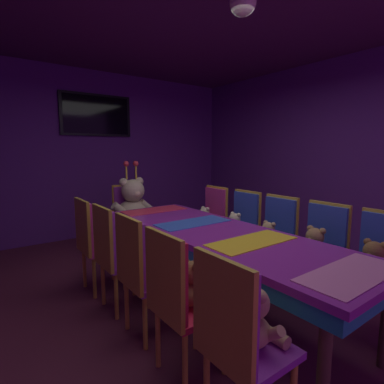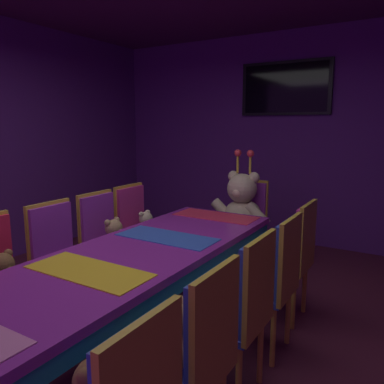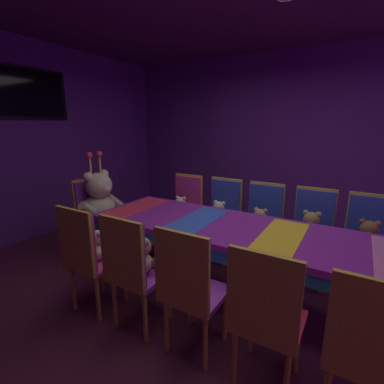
{
  "view_description": "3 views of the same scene",
  "coord_description": "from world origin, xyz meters",
  "px_view_note": "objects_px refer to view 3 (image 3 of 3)",
  "views": [
    {
      "loc": [
        -1.8,
        -2.02,
        1.47
      ],
      "look_at": [
        -0.12,
        0.25,
        1.08
      ],
      "focal_mm": 28.41,
      "sensor_mm": 36.0,
      "label": 1
    },
    {
      "loc": [
        1.61,
        -1.89,
        1.58
      ],
      "look_at": [
        0.11,
        0.58,
        1.07
      ],
      "focal_mm": 35.69,
      "sensor_mm": 36.0,
      "label": 2
    },
    {
      "loc": [
        -2.23,
        -0.86,
        1.64
      ],
      "look_at": [
        -0.12,
        0.4,
        1.04
      ],
      "focal_mm": 25.96,
      "sensor_mm": 36.0,
      "label": 3
    }
  ],
  "objects_px": {
    "chair_right_0": "(368,234)",
    "chair_right_1": "(312,225)",
    "king_teddy_bear": "(101,200)",
    "teddy_right_3": "(218,214)",
    "chair_right_3": "(223,210)",
    "teddy_right_4": "(180,208)",
    "chair_left_1": "(265,310)",
    "teddy_left_1": "(272,298)",
    "chair_left_2": "(188,282)",
    "teddy_right_0": "(368,239)",
    "chair_left_3": "(130,264)",
    "chair_left_4": "(85,251)",
    "teddy_right_2": "(260,222)",
    "chair_right_2": "(264,217)",
    "teddy_left_4": "(98,246)",
    "teddy_right_1": "(310,229)",
    "teddy_left_3": "(143,257)",
    "chair_left_0": "(372,346)",
    "banquet_table": "(237,235)",
    "teddy_left_0": "(371,327)",
    "chair_right_4": "(186,204)",
    "wall_tv": "(25,93)",
    "throne_chair": "(92,209)"
  },
  "relations": [
    {
      "from": "teddy_right_2",
      "to": "chair_right_3",
      "type": "xyz_separation_m",
      "value": [
        0.16,
        0.52,
        0.02
      ]
    },
    {
      "from": "teddy_left_3",
      "to": "king_teddy_bear",
      "type": "height_order",
      "value": "king_teddy_bear"
    },
    {
      "from": "chair_right_0",
      "to": "chair_left_2",
      "type": "bearing_deg",
      "value": -32.98
    },
    {
      "from": "chair_left_0",
      "to": "teddy_left_3",
      "type": "bearing_deg",
      "value": 84.59
    },
    {
      "from": "king_teddy_bear",
      "to": "teddy_right_3",
      "type": "bearing_deg",
      "value": 28.67
    },
    {
      "from": "teddy_right_1",
      "to": "wall_tv",
      "type": "relative_size",
      "value": 0.29
    },
    {
      "from": "chair_right_3",
      "to": "chair_right_0",
      "type": "bearing_deg",
      "value": 89.8
    },
    {
      "from": "chair_left_1",
      "to": "teddy_left_1",
      "type": "relative_size",
      "value": 3.0
    },
    {
      "from": "chair_left_1",
      "to": "chair_right_4",
      "type": "bearing_deg",
      "value": 43.84
    },
    {
      "from": "chair_left_2",
      "to": "teddy_right_4",
      "type": "distance_m",
      "value": 1.79
    },
    {
      "from": "teddy_left_0",
      "to": "chair_left_4",
      "type": "xyz_separation_m",
      "value": [
        -0.17,
        2.06,
        -0.0
      ]
    },
    {
      "from": "chair_left_4",
      "to": "chair_right_3",
      "type": "distance_m",
      "value": 1.75
    },
    {
      "from": "chair_left_0",
      "to": "teddy_left_3",
      "type": "relative_size",
      "value": 2.99
    },
    {
      "from": "chair_right_2",
      "to": "teddy_right_2",
      "type": "height_order",
      "value": "chair_right_2"
    },
    {
      "from": "banquet_table",
      "to": "teddy_right_1",
      "type": "xyz_separation_m",
      "value": [
        0.68,
        -0.53,
        -0.06
      ]
    },
    {
      "from": "chair_left_3",
      "to": "chair_left_4",
      "type": "distance_m",
      "value": 0.49
    },
    {
      "from": "teddy_right_2",
      "to": "chair_right_4",
      "type": "height_order",
      "value": "chair_right_4"
    },
    {
      "from": "teddy_left_1",
      "to": "teddy_right_4",
      "type": "bearing_deg",
      "value": 49.41
    },
    {
      "from": "teddy_right_1",
      "to": "teddy_right_2",
      "type": "distance_m",
      "value": 0.53
    },
    {
      "from": "chair_left_2",
      "to": "chair_right_0",
      "type": "relative_size",
      "value": 1.0
    },
    {
      "from": "teddy_right_0",
      "to": "chair_left_2",
      "type": "bearing_deg",
      "value": -35.49
    },
    {
      "from": "chair_right_2",
      "to": "wall_tv",
      "type": "relative_size",
      "value": 0.83
    },
    {
      "from": "chair_right_0",
      "to": "chair_right_1",
      "type": "height_order",
      "value": "same"
    },
    {
      "from": "chair_left_3",
      "to": "teddy_right_4",
      "type": "bearing_deg",
      "value": 19.14
    },
    {
      "from": "teddy_right_0",
      "to": "chair_right_4",
      "type": "relative_size",
      "value": 0.35
    },
    {
      "from": "teddy_right_1",
      "to": "teddy_right_4",
      "type": "bearing_deg",
      "value": -89.46
    },
    {
      "from": "chair_right_2",
      "to": "teddy_right_4",
      "type": "bearing_deg",
      "value": -81.61
    },
    {
      "from": "teddy_right_0",
      "to": "teddy_right_2",
      "type": "xyz_separation_m",
      "value": [
        -0.0,
        1.03,
        -0.02
      ]
    },
    {
      "from": "chair_right_0",
      "to": "teddy_right_0",
      "type": "bearing_deg",
      "value": 0.0
    },
    {
      "from": "chair_right_3",
      "to": "teddy_right_4",
      "type": "distance_m",
      "value": 0.57
    },
    {
      "from": "chair_left_3",
      "to": "chair_right_0",
      "type": "distance_m",
      "value": 2.27
    },
    {
      "from": "teddy_left_0",
      "to": "wall_tv",
      "type": "bearing_deg",
      "value": 80.82
    },
    {
      "from": "chair_right_3",
      "to": "teddy_right_4",
      "type": "xyz_separation_m",
      "value": [
        -0.17,
        0.54,
        -0.02
      ]
    },
    {
      "from": "chair_left_2",
      "to": "chair_right_0",
      "type": "xyz_separation_m",
      "value": [
        1.63,
        -1.06,
        0.0
      ]
    },
    {
      "from": "teddy_left_4",
      "to": "chair_right_2",
      "type": "bearing_deg",
      "value": -34.26
    },
    {
      "from": "chair_left_2",
      "to": "teddy_right_4",
      "type": "relative_size",
      "value": 3.43
    },
    {
      "from": "banquet_table",
      "to": "chair_left_3",
      "type": "xyz_separation_m",
      "value": [
        -0.81,
        0.54,
        -0.06
      ]
    },
    {
      "from": "chair_left_0",
      "to": "king_teddy_bear",
      "type": "height_order",
      "value": "king_teddy_bear"
    },
    {
      "from": "teddy_left_4",
      "to": "chair_right_1",
      "type": "relative_size",
      "value": 0.3
    },
    {
      "from": "teddy_right_0",
      "to": "chair_right_4",
      "type": "distance_m",
      "value": 2.09
    },
    {
      "from": "chair_left_0",
      "to": "banquet_table",
      "type": "bearing_deg",
      "value": 51.6
    },
    {
      "from": "teddy_right_0",
      "to": "chair_right_3",
      "type": "xyz_separation_m",
      "value": [
        0.15,
        1.54,
        0.0
      ]
    },
    {
      "from": "teddy_right_2",
      "to": "teddy_right_0",
      "type": "bearing_deg",
      "value": 90.22
    },
    {
      "from": "teddy_right_1",
      "to": "king_teddy_bear",
      "type": "relative_size",
      "value": 0.4
    },
    {
      "from": "king_teddy_bear",
      "to": "teddy_right_2",
      "type": "bearing_deg",
      "value": 20.89
    },
    {
      "from": "teddy_left_4",
      "to": "teddy_right_1",
      "type": "distance_m",
      "value": 2.08
    },
    {
      "from": "chair_left_1",
      "to": "teddy_left_3",
      "type": "bearing_deg",
      "value": 81.85
    },
    {
      "from": "teddy_left_0",
      "to": "chair_right_2",
      "type": "bearing_deg",
      "value": 34.56
    },
    {
      "from": "teddy_left_0",
      "to": "teddy_right_0",
      "type": "height_order",
      "value": "teddy_left_0"
    },
    {
      "from": "teddy_right_1",
      "to": "throne_chair",
      "type": "bearing_deg",
      "value": -74.61
    }
  ]
}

